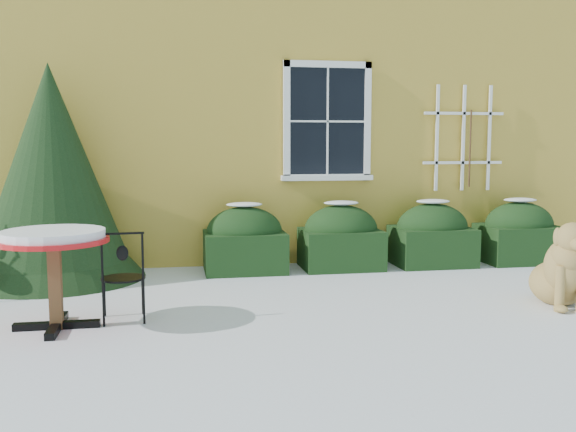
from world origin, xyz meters
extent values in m
plane|color=white|center=(0.00, 0.00, 0.00)|extent=(80.00, 80.00, 0.00)
cube|color=gold|center=(0.00, 7.00, 3.00)|extent=(12.00, 8.00, 6.00)
cube|color=black|center=(0.90, 2.96, 1.98)|extent=(1.05, 0.03, 1.45)
cube|color=white|center=(0.90, 2.95, 2.75)|extent=(1.23, 0.06, 0.09)
cube|color=white|center=(0.90, 2.95, 1.21)|extent=(1.23, 0.06, 0.09)
cube|color=white|center=(0.33, 2.95, 1.98)|extent=(0.09, 0.06, 1.63)
cube|color=white|center=(1.47, 2.95, 1.98)|extent=(0.09, 0.06, 1.63)
cube|color=white|center=(0.90, 2.94, 1.98)|extent=(0.02, 0.02, 1.45)
cube|color=white|center=(0.90, 2.94, 1.98)|extent=(1.05, 0.02, 0.02)
cube|color=white|center=(0.90, 2.95, 1.20)|extent=(1.29, 0.14, 0.07)
cube|color=white|center=(2.50, 2.94, 1.75)|extent=(0.04, 0.03, 1.50)
cube|color=white|center=(2.90, 2.94, 1.75)|extent=(0.04, 0.03, 1.50)
cube|color=white|center=(3.30, 2.94, 1.75)|extent=(0.04, 0.03, 1.50)
cube|color=white|center=(2.90, 2.94, 1.40)|extent=(1.20, 0.03, 0.04)
cube|color=white|center=(2.90, 2.94, 2.10)|extent=(1.20, 0.03, 0.04)
cylinder|color=#472D19|center=(3.00, 2.92, 1.60)|extent=(0.02, 0.02, 1.10)
cube|color=black|center=(-0.30, 2.55, 0.26)|extent=(1.05, 0.80, 0.52)
ellipsoid|color=black|center=(-0.30, 2.55, 0.52)|extent=(1.00, 0.72, 0.67)
ellipsoid|color=white|center=(-0.30, 2.55, 0.88)|extent=(0.47, 0.32, 0.06)
cube|color=black|center=(1.00, 2.55, 0.26)|extent=(1.05, 0.80, 0.52)
ellipsoid|color=black|center=(1.00, 2.55, 0.52)|extent=(1.00, 0.72, 0.67)
ellipsoid|color=white|center=(1.00, 2.55, 0.88)|extent=(0.47, 0.32, 0.06)
cube|color=black|center=(2.30, 2.55, 0.26)|extent=(1.05, 0.80, 0.52)
ellipsoid|color=black|center=(2.30, 2.55, 0.52)|extent=(1.00, 0.72, 0.67)
ellipsoid|color=white|center=(2.30, 2.55, 0.88)|extent=(0.47, 0.32, 0.06)
cube|color=black|center=(3.60, 2.55, 0.26)|extent=(1.05, 0.80, 0.52)
ellipsoid|color=black|center=(3.60, 2.55, 0.52)|extent=(1.00, 0.72, 0.67)
ellipsoid|color=white|center=(3.60, 2.55, 0.88)|extent=(0.47, 0.32, 0.06)
cone|color=black|center=(-2.66, 2.50, 0.63)|extent=(2.18, 2.18, 1.26)
cone|color=black|center=(-2.66, 2.50, 1.32)|extent=(1.95, 1.95, 2.64)
cube|color=black|center=(-2.27, 0.23, 0.03)|extent=(0.76, 0.09, 0.06)
cube|color=black|center=(-2.27, 0.23, 0.03)|extent=(0.09, 0.76, 0.06)
cube|color=brown|center=(-2.27, 0.23, 0.41)|extent=(0.11, 0.11, 0.81)
cylinder|color=red|center=(-2.27, 0.23, 0.81)|extent=(0.97, 0.97, 0.04)
cylinder|color=white|center=(-2.27, 0.23, 0.87)|extent=(0.91, 0.91, 0.08)
cylinder|color=black|center=(-1.52, 0.61, 0.20)|extent=(0.02, 0.02, 0.41)
cylinder|color=black|center=(-1.88, 0.59, 0.20)|extent=(0.02, 0.02, 0.41)
cylinder|color=black|center=(-1.50, 0.25, 0.20)|extent=(0.02, 0.02, 0.41)
cylinder|color=black|center=(-1.86, 0.23, 0.20)|extent=(0.02, 0.02, 0.41)
cylinder|color=black|center=(-1.69, 0.42, 0.41)|extent=(0.42, 0.42, 0.02)
cylinder|color=black|center=(-1.50, 0.25, 0.63)|extent=(0.02, 0.02, 0.45)
cylinder|color=black|center=(-1.86, 0.23, 0.63)|extent=(0.02, 0.02, 0.45)
cylinder|color=black|center=(-1.68, 0.24, 0.86)|extent=(0.40, 0.05, 0.02)
ellipsoid|color=black|center=(-1.68, 0.24, 0.68)|extent=(0.11, 0.04, 0.14)
ellipsoid|color=tan|center=(2.76, 0.30, 0.21)|extent=(0.72, 0.76, 0.47)
ellipsoid|color=tan|center=(2.71, 0.09, 0.43)|extent=(0.53, 0.49, 0.58)
sphere|color=tan|center=(2.70, 0.03, 0.55)|extent=(0.36, 0.36, 0.36)
cylinder|color=tan|center=(2.57, -0.03, 0.23)|extent=(0.10, 0.10, 0.47)
ellipsoid|color=tan|center=(2.56, -0.08, 0.04)|extent=(0.13, 0.17, 0.08)
cylinder|color=tan|center=(2.69, 0.02, 0.62)|extent=(0.27, 0.31, 0.25)
sphere|color=tan|center=(2.68, -0.03, 0.74)|extent=(0.31, 0.31, 0.31)
ellipsoid|color=tan|center=(2.56, 0.04, 0.74)|extent=(0.10, 0.12, 0.19)
cylinder|color=tan|center=(3.01, 0.48, 0.06)|extent=(0.18, 0.38, 0.09)
camera|label=1|loc=(-1.20, -5.72, 1.67)|focal=40.00mm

